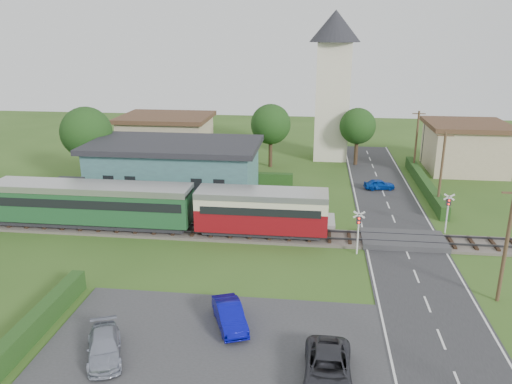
# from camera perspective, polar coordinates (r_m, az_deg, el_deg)

# --- Properties ---
(ground) EXTENTS (120.00, 120.00, 0.00)m
(ground) POSITION_cam_1_polar(r_m,az_deg,el_deg) (37.03, 1.41, -6.32)
(ground) COLOR #2D4C19
(railway_track) EXTENTS (76.00, 3.20, 0.49)m
(railway_track) POSITION_cam_1_polar(r_m,az_deg,el_deg) (38.81, 1.70, -4.97)
(railway_track) COLOR #4C443D
(railway_track) RESTS_ON ground
(road) EXTENTS (6.00, 70.00, 0.05)m
(road) POSITION_cam_1_polar(r_m,az_deg,el_deg) (37.51, 16.90, -6.77)
(road) COLOR #28282B
(road) RESTS_ON ground
(car_park) EXTENTS (17.00, 9.00, 0.08)m
(car_park) POSITION_cam_1_polar(r_m,az_deg,el_deg) (26.81, -4.53, -16.56)
(car_park) COLOR #333335
(car_park) RESTS_ON ground
(crossing_deck) EXTENTS (6.20, 3.40, 0.45)m
(crossing_deck) POSITION_cam_1_polar(r_m,az_deg,el_deg) (39.24, 16.46, -5.30)
(crossing_deck) COLOR #333335
(crossing_deck) RESTS_ON ground
(platform) EXTENTS (30.00, 3.00, 0.45)m
(platform) POSITION_cam_1_polar(r_m,az_deg,el_deg) (43.64, -11.10, -2.51)
(platform) COLOR gray
(platform) RESTS_ON ground
(equipment_hut) EXTENTS (2.30, 2.30, 2.55)m
(equipment_hut) POSITION_cam_1_polar(r_m,az_deg,el_deg) (46.22, -20.70, -0.21)
(equipment_hut) COLOR beige
(equipment_hut) RESTS_ON platform
(station_building) EXTENTS (16.00, 9.00, 5.30)m
(station_building) POSITION_cam_1_polar(r_m,az_deg,el_deg) (48.17, -9.21, 2.62)
(station_building) COLOR #3D5E63
(station_building) RESTS_ON ground
(train) EXTENTS (43.20, 2.90, 3.40)m
(train) POSITION_cam_1_polar(r_m,az_deg,el_deg) (43.18, -22.06, -1.00)
(train) COLOR #232328
(train) RESTS_ON ground
(church_tower) EXTENTS (6.00, 6.00, 17.60)m
(church_tower) POSITION_cam_1_polar(r_m,az_deg,el_deg) (61.85, 8.82, 13.08)
(church_tower) COLOR beige
(church_tower) RESTS_ON ground
(house_west) EXTENTS (10.80, 8.80, 5.50)m
(house_west) POSITION_cam_1_polar(r_m,az_deg,el_deg) (62.62, -10.16, 6.19)
(house_west) COLOR tan
(house_west) RESTS_ON ground
(house_east) EXTENTS (8.80, 8.80, 5.50)m
(house_east) POSITION_cam_1_polar(r_m,az_deg,el_deg) (61.30, 22.78, 4.83)
(house_east) COLOR tan
(house_east) RESTS_ON ground
(hedge_carpark) EXTENTS (0.80, 9.00, 1.20)m
(hedge_carpark) POSITION_cam_1_polar(r_m,az_deg,el_deg) (29.68, -23.36, -13.16)
(hedge_carpark) COLOR #193814
(hedge_carpark) RESTS_ON ground
(hedge_roadside) EXTENTS (0.80, 18.00, 1.20)m
(hedge_roadside) POSITION_cam_1_polar(r_m,az_deg,el_deg) (52.89, 18.67, 0.91)
(hedge_roadside) COLOR #193814
(hedge_roadside) RESTS_ON ground
(hedge_station) EXTENTS (22.00, 0.80, 1.30)m
(hedge_station) POSITION_cam_1_polar(r_m,az_deg,el_deg) (52.90, -7.78, 1.77)
(hedge_station) COLOR #193814
(hedge_station) RESTS_ON ground
(tree_a) EXTENTS (5.20, 5.20, 8.00)m
(tree_a) POSITION_cam_1_polar(r_m,az_deg,el_deg) (53.86, -18.82, 6.45)
(tree_a) COLOR #332316
(tree_a) RESTS_ON ground
(tree_b) EXTENTS (4.60, 4.60, 7.34)m
(tree_b) POSITION_cam_1_polar(r_m,az_deg,el_deg) (57.76, 1.69, 7.74)
(tree_b) COLOR #332316
(tree_b) RESTS_ON ground
(tree_c) EXTENTS (4.20, 4.20, 6.78)m
(tree_c) POSITION_cam_1_polar(r_m,az_deg,el_deg) (59.76, 11.54, 7.38)
(tree_c) COLOR #332316
(tree_c) RESTS_ON ground
(utility_pole_b) EXTENTS (1.40, 0.22, 7.00)m
(utility_pole_b) POSITION_cam_1_polar(r_m,az_deg,el_deg) (31.91, 26.70, -5.36)
(utility_pole_b) COLOR #473321
(utility_pole_b) RESTS_ON ground
(utility_pole_c) EXTENTS (1.40, 0.22, 7.00)m
(utility_pole_c) POSITION_cam_1_polar(r_m,az_deg,el_deg) (46.46, 20.43, 2.34)
(utility_pole_c) COLOR #473321
(utility_pole_c) RESTS_ON ground
(utility_pole_d) EXTENTS (1.40, 0.22, 7.00)m
(utility_pole_d) POSITION_cam_1_polar(r_m,az_deg,el_deg) (57.88, 17.84, 5.50)
(utility_pole_d) COLOR #473321
(utility_pole_d) RESTS_ON ground
(crossing_signal_near) EXTENTS (0.84, 0.28, 3.28)m
(crossing_signal_near) POSITION_cam_1_polar(r_m,az_deg,el_deg) (35.83, 11.63, -3.84)
(crossing_signal_near) COLOR silver
(crossing_signal_near) RESTS_ON ground
(crossing_signal_far) EXTENTS (0.84, 0.28, 3.28)m
(crossing_signal_far) POSITION_cam_1_polar(r_m,az_deg,el_deg) (41.53, 21.09, -1.66)
(crossing_signal_far) COLOR silver
(crossing_signal_far) RESTS_ON ground
(streetlamp_west) EXTENTS (0.30, 0.30, 5.15)m
(streetlamp_west) POSITION_cam_1_polar(r_m,az_deg,el_deg) (60.47, -17.93, 5.43)
(streetlamp_west) COLOR #3F3F47
(streetlamp_west) RESTS_ON ground
(streetlamp_east) EXTENTS (0.30, 0.30, 5.15)m
(streetlamp_east) POSITION_cam_1_polar(r_m,az_deg,el_deg) (63.15, 18.60, 5.86)
(streetlamp_east) COLOR #3F3F47
(streetlamp_east) RESTS_ON ground
(car_on_road) EXTENTS (3.18, 1.69, 1.03)m
(car_on_road) POSITION_cam_1_polar(r_m,az_deg,el_deg) (51.51, 13.91, 0.86)
(car_on_road) COLOR #0837A9
(car_on_road) RESTS_ON road
(car_park_blue) EXTENTS (2.63, 3.99, 1.24)m
(car_park_blue) POSITION_cam_1_polar(r_m,az_deg,el_deg) (27.53, -3.03, -13.87)
(car_park_blue) COLOR #07098E
(car_park_blue) RESTS_ON car_park
(car_park_silver) EXTENTS (2.94, 4.16, 1.12)m
(car_park_silver) POSITION_cam_1_polar(r_m,az_deg,el_deg) (26.30, -16.96, -16.57)
(car_park_silver) COLOR #8E93A4
(car_park_silver) RESTS_ON car_park
(car_park_dark) EXTENTS (2.19, 4.66, 1.29)m
(car_park_dark) POSITION_cam_1_polar(r_m,az_deg,el_deg) (23.99, 8.22, -19.37)
(car_park_dark) COLOR #2C2C32
(car_park_dark) RESTS_ON car_park
(pedestrian_near) EXTENTS (0.65, 0.52, 1.56)m
(pedestrian_near) POSITION_cam_1_polar(r_m,az_deg,el_deg) (41.50, -3.08, -1.78)
(pedestrian_near) COLOR gray
(pedestrian_near) RESTS_ON platform
(pedestrian_far) EXTENTS (0.67, 0.81, 1.50)m
(pedestrian_far) POSITION_cam_1_polar(r_m,az_deg,el_deg) (45.76, -20.62, -1.10)
(pedestrian_far) COLOR gray
(pedestrian_far) RESTS_ON platform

